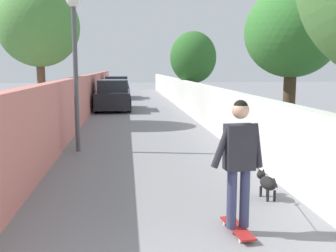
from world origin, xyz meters
TOP-DOWN VIEW (x-y plane):
  - ground_plane at (14.00, 0.00)m, footprint 80.00×80.00m
  - wall_left at (12.00, 2.39)m, footprint 48.00×0.30m
  - fence_right at (12.00, -2.39)m, footprint 48.00×0.30m
  - tree_right_near at (7.50, -3.67)m, footprint 2.42×2.42m
  - tree_left_far at (13.00, 3.77)m, footprint 3.01×3.01m
  - tree_right_distant at (19.00, -3.06)m, footprint 2.50×2.50m
  - lamp_post at (7.88, 1.84)m, footprint 0.36×0.36m
  - skateboard at (2.42, -0.87)m, footprint 0.82×0.28m
  - person_skateboarder at (2.42, -0.87)m, footprint 0.26×0.72m
  - dog at (3.74, -1.75)m, footprint 1.64×1.02m
  - car_near at (17.94, 1.24)m, footprint 4.03×1.80m
  - car_far at (25.77, 1.24)m, footprint 4.24×1.80m

SIDE VIEW (x-z plane):
  - ground_plane at x=14.00m, z-range 0.00..0.00m
  - skateboard at x=2.42m, z-range 0.03..0.11m
  - dog at x=3.74m, z-range -0.25..0.80m
  - car_near at x=17.94m, z-range -0.06..1.48m
  - car_far at x=25.77m, z-range -0.05..1.49m
  - fence_right at x=12.00m, z-range 0.00..1.50m
  - wall_left at x=12.00m, z-range 0.00..1.81m
  - person_skateboarder at x=2.42m, z-range 0.23..1.91m
  - tree_right_distant at x=19.00m, z-range 0.63..4.73m
  - lamp_post at x=7.88m, z-range 0.77..4.78m
  - tree_right_near at x=7.50m, z-range 0.92..5.14m
  - tree_left_far at x=13.00m, z-range 1.07..6.23m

